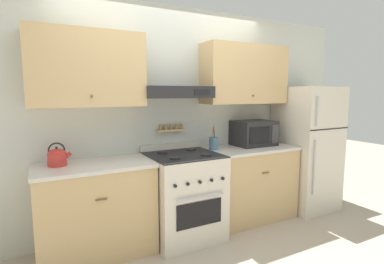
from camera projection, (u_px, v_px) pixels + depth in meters
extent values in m
plane|color=#B2A38E|center=(194.00, 245.00, 3.11)|extent=(16.00, 16.00, 0.00)
cube|color=silver|center=(168.00, 119.00, 3.52)|extent=(5.20, 0.08, 2.55)
cube|color=tan|center=(87.00, 69.00, 2.84)|extent=(1.07, 0.33, 0.71)
sphere|color=brown|center=(92.00, 96.00, 2.72)|extent=(0.02, 0.02, 0.02)
cube|color=tan|center=(245.00, 75.00, 3.71)|extent=(1.12, 0.33, 0.71)
sphere|color=brown|center=(253.00, 96.00, 3.59)|extent=(0.02, 0.02, 0.02)
cube|color=#232326|center=(176.00, 92.00, 3.28)|extent=(0.78, 0.37, 0.13)
cube|color=black|center=(202.00, 92.00, 3.22)|extent=(0.19, 0.01, 0.06)
cube|color=tan|center=(171.00, 130.00, 3.46)|extent=(0.34, 0.07, 0.02)
cylinder|color=olive|center=(160.00, 127.00, 3.39)|extent=(0.03, 0.03, 0.06)
cylinder|color=olive|center=(166.00, 127.00, 3.43)|extent=(0.03, 0.03, 0.06)
cylinder|color=olive|center=(171.00, 127.00, 3.46)|extent=(0.03, 0.03, 0.06)
cylinder|color=olive|center=(176.00, 126.00, 3.49)|extent=(0.03, 0.03, 0.06)
cylinder|color=olive|center=(182.00, 126.00, 3.52)|extent=(0.03, 0.03, 0.06)
cube|color=tan|center=(96.00, 211.00, 2.90)|extent=(1.07, 0.59, 0.87)
cube|color=silver|center=(94.00, 166.00, 2.84)|extent=(1.09, 0.61, 0.03)
cylinder|color=brown|center=(101.00, 200.00, 2.61)|extent=(0.10, 0.01, 0.01)
cube|color=tan|center=(249.00, 184.00, 3.77)|extent=(1.12, 0.59, 0.87)
cube|color=silver|center=(250.00, 149.00, 3.71)|extent=(1.15, 0.61, 0.03)
cylinder|color=brown|center=(266.00, 173.00, 3.48)|extent=(0.10, 0.01, 0.01)
cube|color=beige|center=(184.00, 196.00, 3.27)|extent=(0.74, 0.70, 0.91)
cube|color=black|center=(200.00, 214.00, 2.97)|extent=(0.50, 0.01, 0.26)
cylinder|color=#ADAFB5|center=(201.00, 197.00, 2.93)|extent=(0.52, 0.02, 0.02)
cube|color=black|center=(183.00, 155.00, 3.21)|extent=(0.74, 0.70, 0.01)
cylinder|color=#232326|center=(175.00, 158.00, 2.98)|extent=(0.11, 0.11, 0.02)
cylinder|color=#232326|center=(206.00, 155.00, 3.15)|extent=(0.11, 0.11, 0.02)
cylinder|color=#232326|center=(162.00, 152.00, 3.28)|extent=(0.11, 0.11, 0.02)
cylinder|color=#232326|center=(191.00, 149.00, 3.44)|extent=(0.11, 0.11, 0.02)
cylinder|color=black|center=(175.00, 186.00, 2.80)|extent=(0.03, 0.02, 0.03)
cylinder|color=black|center=(188.00, 184.00, 2.86)|extent=(0.03, 0.02, 0.03)
cylinder|color=black|center=(200.00, 182.00, 2.92)|extent=(0.03, 0.02, 0.03)
cylinder|color=black|center=(212.00, 180.00, 2.98)|extent=(0.03, 0.02, 0.03)
cylinder|color=black|center=(223.00, 178.00, 3.05)|extent=(0.03, 0.02, 0.03)
cube|color=beige|center=(171.00, 146.00, 3.50)|extent=(0.74, 0.04, 0.07)
cube|color=beige|center=(306.00, 148.00, 4.10)|extent=(0.70, 0.69, 1.66)
cube|color=black|center=(330.00, 129.00, 3.76)|extent=(0.70, 0.01, 0.01)
cylinder|color=#ADAFB5|center=(317.00, 111.00, 3.59)|extent=(0.02, 0.02, 0.36)
cylinder|color=#ADAFB5|center=(314.00, 168.00, 3.68)|extent=(0.02, 0.02, 0.70)
cylinder|color=red|center=(57.00, 159.00, 2.76)|extent=(0.17, 0.17, 0.12)
ellipsoid|color=red|center=(57.00, 153.00, 2.76)|extent=(0.15, 0.15, 0.07)
sphere|color=black|center=(56.00, 148.00, 2.75)|extent=(0.02, 0.02, 0.02)
cylinder|color=red|center=(66.00, 156.00, 2.80)|extent=(0.10, 0.04, 0.09)
torus|color=black|center=(57.00, 150.00, 2.75)|extent=(0.15, 0.01, 0.15)
cube|color=#232326|center=(253.00, 133.00, 3.85)|extent=(0.51, 0.38, 0.32)
cube|color=black|center=(260.00, 135.00, 3.65)|extent=(0.31, 0.01, 0.20)
cube|color=#38383D|center=(275.00, 134.00, 3.76)|extent=(0.10, 0.01, 0.23)
cylinder|color=slate|center=(214.00, 143.00, 3.55)|extent=(0.10, 0.10, 0.15)
cylinder|color=olive|center=(213.00, 131.00, 3.52)|extent=(0.01, 0.05, 0.16)
cylinder|color=#28282B|center=(214.00, 131.00, 3.54)|extent=(0.01, 0.04, 0.16)
cylinder|color=#B2B2B7|center=(215.00, 131.00, 3.55)|extent=(0.01, 0.03, 0.16)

